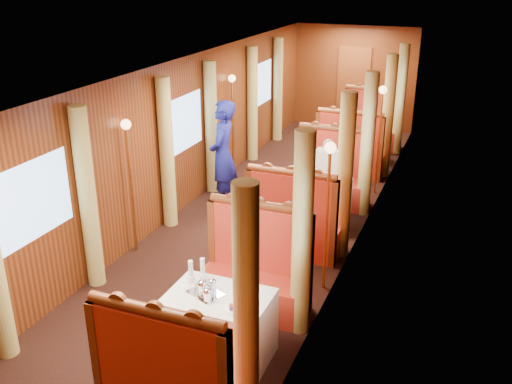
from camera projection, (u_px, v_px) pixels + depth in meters
The scene contains 46 objects.
floor at pixel (269, 218), 9.32m from camera, with size 3.00×12.00×0.01m, color black, non-canonical shape.
ceiling at pixel (270, 64), 8.39m from camera, with size 3.00×12.00×0.01m, color silver, non-canonical shape.
wall_far at pixel (354, 78), 14.03m from camera, with size 3.00×2.50×0.01m, color brown, non-canonical shape.
wall_left at pixel (184, 135), 9.37m from camera, with size 12.00×2.50×0.01m, color brown, non-canonical shape.
wall_right at pixel (365, 156), 8.34m from camera, with size 12.00×2.50×0.01m, color brown, non-canonical shape.
doorway_far at pixel (353, 88), 14.10m from camera, with size 0.80×0.04×2.00m, color brown.
table_near at pixel (219, 327), 5.91m from camera, with size 1.05×0.72×0.75m, color white.
banquette_near_aft at pixel (255, 276), 6.76m from camera, with size 1.30×0.55×1.34m.
table_mid at pixel (314, 204), 8.93m from camera, with size 1.05×0.72×0.75m, color white.
banquette_mid_fwd at pixel (294, 227), 8.03m from camera, with size 1.30×0.55×1.34m.
banquette_mid_aft at pixel (330, 179), 9.78m from camera, with size 1.30×0.55×1.34m.
table_far at pixel (360, 143), 11.95m from camera, with size 1.05×0.72×0.75m, color white.
banquette_far_fwd at pixel (350, 155), 11.05m from camera, with size 1.30×0.55×1.34m.
banquette_far_aft at pixel (370, 128), 12.80m from camera, with size 1.30×0.55×1.34m.
tea_tray at pixel (205, 293), 5.80m from camera, with size 0.34×0.26×0.01m, color silver.
teapot_left at pixel (203, 290), 5.73m from camera, with size 0.18×0.13×0.14m, color silver, non-canonical shape.
teapot_right at pixel (207, 297), 5.64m from camera, with size 0.15×0.11×0.12m, color silver, non-canonical shape.
teapot_back at pixel (212, 287), 5.80m from camera, with size 0.15×0.11×0.12m, color silver, non-canonical shape.
fruit_plate at pixel (236, 308), 5.54m from camera, with size 0.24×0.24×0.05m.
cup_inboard at pixel (191, 274), 5.96m from camera, with size 0.08×0.08×0.26m.
cup_outboard at pixel (203, 272), 6.00m from camera, with size 0.08×0.08×0.26m.
rose_vase_mid at pixel (313, 170), 8.75m from camera, with size 0.06×0.06×0.36m.
rose_vase_far at pixel (362, 117), 11.77m from camera, with size 0.06×0.06×0.36m.
window_left_near at pixel (33, 201), 6.27m from camera, with size 1.20×0.90×0.01m, color #88ADDC, non-canonical shape.
curtain_left_near_b at pixel (88, 200), 7.01m from camera, with size 0.22×0.22×2.35m, color #CBBC68.
window_right_near at pixel (289, 247), 5.26m from camera, with size 1.20×0.90×0.01m, color #88ADDC, non-canonical shape.
curtain_right_near_a at pixel (246, 314), 4.72m from camera, with size 0.22×0.22×2.35m, color #CBBC68.
curtain_right_near_b at pixel (302, 236), 6.07m from camera, with size 0.22×0.22×2.35m, color #CBBC68.
window_left_mid at pixel (184, 123), 9.29m from camera, with size 1.20×0.90×0.01m, color #88ADDC, non-canonical shape.
curtain_left_mid_a at pixel (167, 154), 8.68m from camera, with size 0.22×0.22×2.35m, color #CBBC68.
curtain_left_mid_b at pixel (211, 128), 10.03m from camera, with size 0.22×0.22×2.35m, color #CBBC68.
window_right_mid at pixel (365, 143), 8.27m from camera, with size 1.20×0.90×0.01m, color #88ADDC, non-canonical shape.
curtain_right_mid_a at pixel (345, 177), 7.74m from camera, with size 0.22×0.22×2.35m, color #CBBC68.
curtain_right_mid_b at pixel (367, 145), 9.09m from camera, with size 0.22×0.22×2.35m, color #CBBC68.
window_left_far at pixel (261, 84), 12.31m from camera, with size 1.20×0.90×0.01m, color #88ADDC, non-canonical shape.
curtain_left_far_a at pixel (252, 105), 11.70m from camera, with size 0.22×0.22×2.35m, color #CBBC68.
curtain_left_far_b at pixel (278, 90), 13.05m from camera, with size 0.22×0.22×2.35m, color #CBBC68.
window_right_far at pixel (401, 95), 11.29m from camera, with size 1.20×0.90×0.01m, color #88ADDC, non-canonical shape.
curtain_right_far_a at pixel (388, 117), 10.76m from camera, with size 0.22×0.22×2.35m, color #CBBC68.
curtain_right_far_b at pixel (400, 100), 12.10m from camera, with size 0.22×0.22×2.35m, color #CBBC68.
sconce_left_fore at pixel (129, 160), 7.77m from camera, with size 0.14×0.14×1.95m.
sconce_right_fore at pixel (328, 187), 6.82m from camera, with size 0.14×0.14×1.95m.
sconce_left_aft at pixel (232, 105), 10.79m from camera, with size 0.14×0.14×1.95m.
sconce_right_aft at pixel (381, 118), 9.84m from camera, with size 0.14×0.14×1.95m.
steward at pixel (223, 155), 9.42m from camera, with size 0.67×0.44×1.84m, color navy.
passenger at pixel (327, 167), 9.43m from camera, with size 0.40×0.44×0.76m.
Camera 1 is at (2.93, -7.97, 3.88)m, focal length 40.00 mm.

